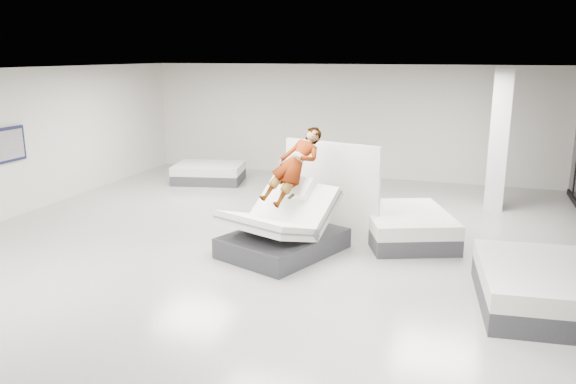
# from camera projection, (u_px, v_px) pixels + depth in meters

# --- Properties ---
(room) EXTENTS (14.00, 14.04, 3.20)m
(room) POSITION_uv_depth(u_px,v_px,m) (259.00, 167.00, 9.64)
(room) COLOR #ADABA3
(room) RESTS_ON ground
(hero_bed) EXTENTS (2.18, 2.47, 1.32)m
(hero_bed) POSITION_uv_depth(u_px,v_px,m) (283.00, 231.00, 10.00)
(hero_bed) COLOR #37383C
(hero_bed) RESTS_ON floor
(person) EXTENTS (1.13, 1.66, 1.32)m
(person) POSITION_uv_depth(u_px,v_px,m) (294.00, 180.00, 10.03)
(person) COLOR slate
(person) RESTS_ON hero_bed
(remote) EXTENTS (0.10, 0.15, 0.08)m
(remote) POSITION_uv_depth(u_px,v_px,m) (291.00, 196.00, 9.68)
(remote) COLOR black
(remote) RESTS_ON person
(divider_panel) EXTENTS (1.99, 0.64, 1.86)m
(divider_panel) POSITION_uv_depth(u_px,v_px,m) (331.00, 190.00, 10.84)
(divider_panel) COLOR silver
(divider_panel) RESTS_ON floor
(flat_bed_right_far) EXTENTS (2.17, 2.46, 0.56)m
(flat_bed_right_far) POSITION_uv_depth(u_px,v_px,m) (406.00, 226.00, 10.73)
(flat_bed_right_far) COLOR #37383C
(flat_bed_right_far) RESTS_ON floor
(flat_bed_right_near) EXTENTS (1.84, 2.33, 0.60)m
(flat_bed_right_near) POSITION_uv_depth(u_px,v_px,m) (540.00, 287.00, 7.87)
(flat_bed_right_near) COLOR #37383C
(flat_bed_right_near) RESTS_ON floor
(flat_bed_left_far) EXTENTS (2.09, 1.74, 0.51)m
(flat_bed_left_far) POSITION_uv_depth(u_px,v_px,m) (209.00, 173.00, 15.64)
(flat_bed_left_far) COLOR #37383C
(flat_bed_left_far) RESTS_ON floor
(column) EXTENTS (0.40, 0.40, 3.20)m
(column) POSITION_uv_depth(u_px,v_px,m) (499.00, 140.00, 12.56)
(column) COLOR white
(column) RESTS_ON floor
(wall_poster) EXTENTS (0.06, 0.95, 0.75)m
(wall_poster) POSITION_uv_depth(u_px,v_px,m) (8.00, 145.00, 11.92)
(wall_poster) COLOR black
(wall_poster) RESTS_ON wall_left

